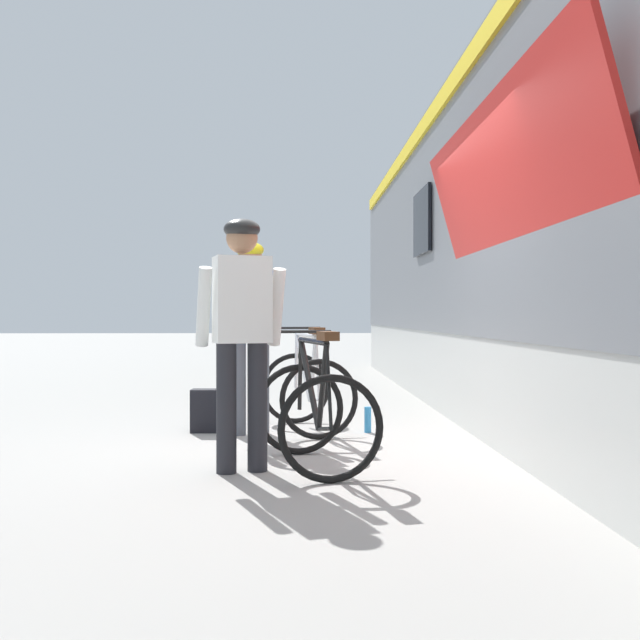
% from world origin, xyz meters
% --- Properties ---
extents(ground_plane, '(80.00, 80.00, 0.00)m').
position_xyz_m(ground_plane, '(0.00, 0.00, 0.00)').
color(ground_plane, '#A09E99').
extents(train_car, '(3.26, 18.54, 3.88)m').
position_xyz_m(train_car, '(2.70, 0.75, 1.97)').
color(train_car, slate).
rests_on(train_car, ground).
extents(cyclist_near_in_white, '(0.66, 0.42, 1.76)m').
position_xyz_m(cyclist_near_in_white, '(-0.77, -0.66, 1.05)').
color(cyclist_near_in_white, '#232328').
rests_on(cyclist_near_in_white, ground).
extents(cyclist_far_in_blue, '(0.66, 0.42, 1.76)m').
position_xyz_m(cyclist_far_in_blue, '(-0.81, 0.98, 1.05)').
color(cyclist_far_in_blue, '#4C515B').
rests_on(cyclist_far_in_blue, ground).
extents(bicycle_near_black, '(0.91, 1.19, 0.99)m').
position_xyz_m(bicycle_near_black, '(-0.26, -0.54, 0.40)').
color(bicycle_near_black, black).
rests_on(bicycle_near_black, ground).
extents(bicycle_far_white, '(0.91, 1.19, 0.99)m').
position_xyz_m(bicycle_far_white, '(-0.29, 1.16, 0.40)').
color(bicycle_far_white, black).
rests_on(bicycle_far_white, ground).
extents(backpack_on_platform, '(0.29, 0.19, 0.40)m').
position_xyz_m(backpack_on_platform, '(-1.23, 1.13, 0.20)').
color(backpack_on_platform, black).
rests_on(backpack_on_platform, ground).
extents(water_bottle_near_the_bikes, '(0.06, 0.06, 0.24)m').
position_xyz_m(water_bottle_near_the_bikes, '(0.28, 1.06, 0.12)').
color(water_bottle_near_the_bikes, '#338CCC').
rests_on(water_bottle_near_the_bikes, ground).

